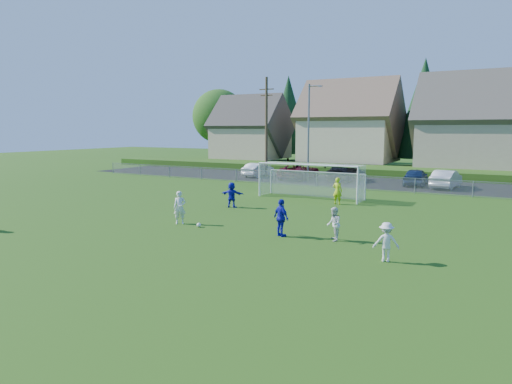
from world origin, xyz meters
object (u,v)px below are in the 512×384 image
Objects in this scene: player_white_a at (180,208)px; player_white_c at (386,242)px; soccer_goal at (312,175)px; goalkeeper at (337,191)px; car_e at (416,177)px; soccer_ball at (199,225)px; car_c at (299,171)px; player_blue_a at (281,218)px; car_d at (346,173)px; car_b at (258,170)px; car_f at (446,179)px; player_white_b at (334,224)px; player_blue_b at (232,195)px.

player_white_c is at bearing -44.66° from player_white_a.
goalkeeper is at bearing -34.19° from soccer_goal.
soccer_goal reaches higher than car_e.
soccer_ball is 23.13m from car_c.
player_blue_a is 23.41m from car_d.
car_b is 0.92× the size of car_f.
player_blue_b is at bearing -146.79° from player_white_b.
player_white_a reaches higher than car_c.
player_white_c is 0.86× the size of player_blue_a.
player_white_b reaches higher than car_b.
soccer_ball is 0.13× the size of goalkeeper.
player_white_a reaches higher than player_blue_b.
player_white_a reaches higher than car_f.
player_white_c is 0.20× the size of soccer_goal.
car_c is (-3.26, 22.47, -0.07)m from player_white_a.
car_d is 6.37m from car_e.
player_white_c is 0.26× the size of car_c.
soccer_goal reaches higher than car_d.
car_e is at bearing 74.73° from soccer_ball.
car_b is at bearing 73.19° from player_white_a.
player_white_b is 0.94× the size of player_blue_b.
soccer_ball is 0.03× the size of soccer_goal.
player_white_a is at bearing 68.52° from goalkeeper.
player_blue_a is 0.31× the size of car_c.
car_e is (6.27, 22.98, 0.64)m from soccer_ball.
player_white_c is 15.77m from soccer_goal.
player_blue_b reaches higher than car_b.
player_white_c is at bearing 27.33° from player_white_b.
car_d is 1.26× the size of car_e.
goalkeeper is 18.24m from car_b.
car_b is at bearing -71.25° from player_white_c.
soccer_goal is at bearing 41.66° from player_white_a.
player_blue_b is 17.54m from car_d.
player_white_a is 11.09m from player_white_c.
soccer_goal is (1.15, 11.85, 1.52)m from soccer_ball.
player_white_c is at bearing 119.06° from car_c.
player_blue_a is 8.25m from player_blue_b.
goalkeeper is at bearing -57.05° from player_blue_a.
soccer_ball is 23.23m from car_d.
player_white_b reaches higher than player_white_c.
goalkeeper is at bearing 70.02° from soccer_ball.
player_blue_a is 24.17m from car_c.
car_c is at bearing 10.83° from car_d.
player_blue_b is at bearing -13.33° from player_blue_a.
car_b is 0.96× the size of car_e.
player_blue_a is at bearing 105.03° from car_d.
car_d is at bearing -68.56° from goalkeeper.
player_white_a is at bearing -112.79° from player_white_b.
car_c is at bearing -39.56° from player_blue_a.
player_blue_a reaches higher than car_b.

